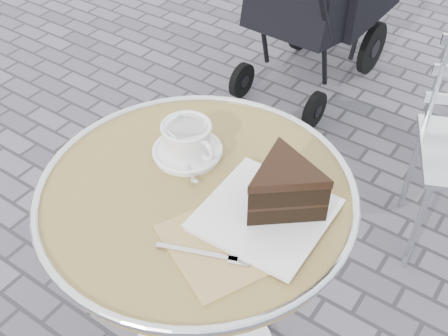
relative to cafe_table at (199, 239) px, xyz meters
The scene contains 3 objects.
cafe_table is the anchor object (origin of this frame).
cappuccino_set 0.24m from the cafe_table, 135.90° to the left, with size 0.17×0.17×0.08m.
cake_plate_set 0.29m from the cafe_table, 11.63° to the left, with size 0.31×0.39×0.13m.
Camera 1 is at (0.55, -0.69, 1.61)m, focal length 45.00 mm.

